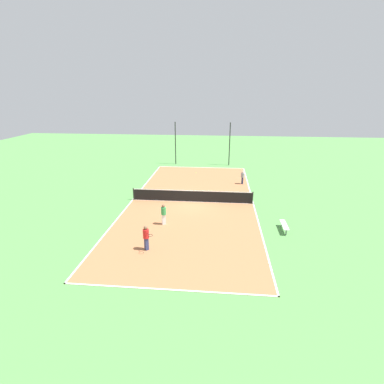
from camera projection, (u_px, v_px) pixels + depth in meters
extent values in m
plane|color=#518E47|center=(192.00, 202.00, 25.96)|extent=(80.00, 80.00, 0.00)
cube|color=#AD6B42|center=(192.00, 202.00, 25.96)|extent=(10.61, 24.38, 0.02)
cube|color=white|center=(133.00, 200.00, 26.43)|extent=(0.10, 24.38, 0.00)
cube|color=white|center=(253.00, 204.00, 25.48)|extent=(0.10, 24.38, 0.00)
cube|color=white|center=(168.00, 290.00, 14.52)|extent=(10.61, 0.10, 0.00)
cube|color=white|center=(201.00, 167.00, 37.39)|extent=(10.61, 0.10, 0.00)
cube|color=white|center=(192.00, 202.00, 25.95)|extent=(10.61, 0.10, 0.00)
cylinder|color=black|center=(134.00, 194.00, 26.25)|extent=(0.10, 0.10, 1.07)
cylinder|color=black|center=(253.00, 198.00, 25.32)|extent=(0.10, 0.10, 1.07)
cube|color=black|center=(192.00, 196.00, 25.79)|extent=(10.31, 0.03, 1.02)
cube|color=white|center=(192.00, 191.00, 25.63)|extent=(10.31, 0.04, 0.06)
cube|color=silver|center=(284.00, 225.00, 20.53)|extent=(0.36, 1.69, 0.04)
cylinder|color=#4C4C51|center=(286.00, 232.00, 19.95)|extent=(0.08, 0.08, 0.41)
cylinder|color=#4C4C51|center=(282.00, 224.00, 21.26)|extent=(0.08, 0.08, 0.41)
cube|color=navy|center=(146.00, 244.00, 18.04)|extent=(0.31, 0.32, 0.79)
cylinder|color=red|center=(146.00, 234.00, 17.82)|extent=(0.51, 0.51, 0.55)
sphere|color=brown|center=(146.00, 228.00, 17.69)|extent=(0.24, 0.24, 0.24)
cylinder|color=#262626|center=(148.00, 234.00, 17.52)|extent=(0.20, 0.24, 0.03)
torus|color=black|center=(150.00, 235.00, 17.30)|extent=(0.43, 0.43, 0.02)
cube|color=white|center=(164.00, 219.00, 21.46)|extent=(0.31, 0.29, 0.77)
cylinder|color=green|center=(164.00, 211.00, 21.25)|extent=(0.48, 0.48, 0.54)
sphere|color=brown|center=(163.00, 206.00, 21.13)|extent=(0.23, 0.23, 0.23)
cube|color=navy|center=(242.00, 181.00, 30.75)|extent=(0.22, 0.27, 0.69)
cylinder|color=gray|center=(243.00, 175.00, 30.55)|extent=(0.39, 0.39, 0.48)
sphere|color=beige|center=(243.00, 172.00, 30.44)|extent=(0.21, 0.21, 0.21)
sphere|color=#CCE033|center=(178.00, 191.00, 28.59)|extent=(0.07, 0.07, 0.07)
sphere|color=#CCE033|center=(196.00, 173.00, 34.87)|extent=(0.07, 0.07, 0.07)
sphere|color=#CCE033|center=(218.00, 169.00, 36.46)|extent=(0.07, 0.07, 0.07)
cylinder|color=black|center=(175.00, 143.00, 38.35)|extent=(0.12, 0.12, 5.41)
cylinder|color=black|center=(230.00, 144.00, 37.73)|extent=(0.12, 0.12, 5.41)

